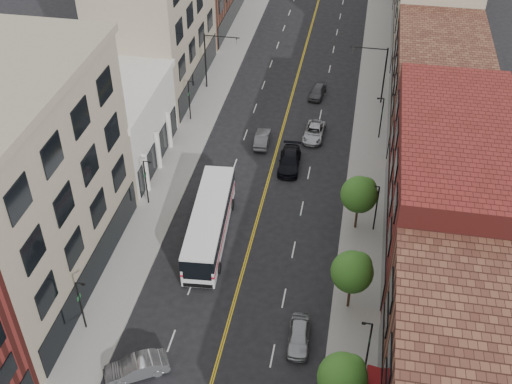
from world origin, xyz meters
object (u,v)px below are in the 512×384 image
Objects in this scene: city_bus at (210,221)px; car_parked_far at (299,336)px; car_angle_b at (136,367)px; car_lane_b at (314,132)px; car_lane_behind at (262,139)px; car_lane_c at (318,91)px; car_lane_a at (290,161)px.

city_bus is 3.13× the size of car_parked_far.
city_bus reaches higher than car_angle_b.
city_bus is 2.76× the size of car_lane_b.
city_bus reaches higher than car_lane_behind.
car_lane_c is at bearing -115.46° from car_lane_behind.
city_bus is at bearing -96.37° from car_lane_c.
car_angle_b is at bearing -102.16° from car_lane_b.
car_lane_a reaches higher than car_angle_b.
car_lane_behind is at bearing 102.31° from car_parked_far.
car_parked_far is 27.94m from car_lane_behind.
car_lane_behind is at bearing 143.79° from car_angle_b.
car_lane_a reaches higher than car_lane_b.
city_bus is at bearing 80.21° from car_lane_behind.
car_lane_a is 1.32× the size of car_lane_c.
city_bus is 20.21m from car_lane_b.
car_angle_b reaches higher than car_lane_behind.
car_parked_far is (11.40, 5.08, -0.05)m from car_angle_b.
city_bus is 2.83× the size of car_angle_b.
car_lane_c is (1.32, 15.61, -0.09)m from car_lane_a.
car_lane_c is at bearing 96.73° from car_lane_b.
car_parked_far is at bearing -78.55° from car_lane_c.
city_bus is at bearing 144.05° from car_angle_b.
car_lane_a is at bearing -87.34° from car_lane_c.
car_lane_behind is 0.79× the size of car_lane_a.
car_angle_b is 0.88× the size of car_lane_a.
car_lane_c reaches higher than car_lane_b.
car_lane_b is at bearing 70.60° from car_lane_a.
car_angle_b is at bearing -93.78° from car_lane_c.
car_lane_c is (8.74, 43.77, -0.08)m from car_angle_b.
car_lane_a is at bearing 130.72° from car_lane_behind.
city_bus reaches higher than car_lane_c.
car_lane_c is at bearing 90.46° from car_parked_far.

